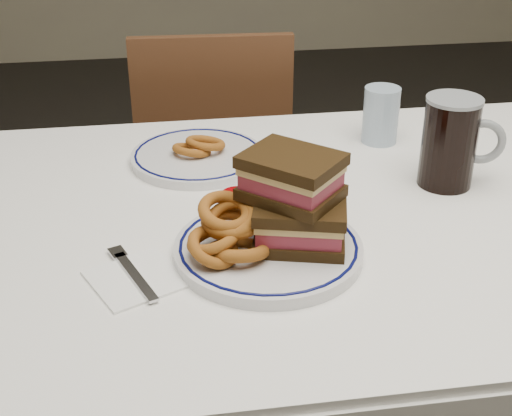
{
  "coord_description": "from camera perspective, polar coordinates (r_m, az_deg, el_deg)",
  "views": [
    {
      "loc": [
        -0.31,
        -0.99,
        1.3
      ],
      "look_at": [
        -0.18,
        -0.09,
        0.81
      ],
      "focal_mm": 50.0,
      "sensor_mm": 36.0,
      "label": 1
    }
  ],
  "objects": [
    {
      "name": "beer_mug",
      "position": [
        1.26,
        15.35,
        5.16
      ],
      "size": [
        0.14,
        0.09,
        0.16
      ],
      "color": "black",
      "rests_on": "dining_table"
    },
    {
      "name": "ketchup_ramekin",
      "position": [
        1.1,
        -1.5,
        0.47
      ],
      "size": [
        0.06,
        0.06,
        0.04
      ],
      "color": "silver",
      "rests_on": "main_plate"
    },
    {
      "name": "main_plate",
      "position": [
        1.03,
        0.98,
        -3.29
      ],
      "size": [
        0.27,
        0.27,
        0.02
      ],
      "color": "silver",
      "rests_on": "dining_table"
    },
    {
      "name": "water_glass",
      "position": [
        1.42,
        9.95,
        7.33
      ],
      "size": [
        0.07,
        0.07,
        0.11
      ],
      "primitive_type": "cylinder",
      "color": "#9DB4CB",
      "rests_on": "dining_table"
    },
    {
      "name": "onion_rings_far",
      "position": [
        1.33,
        -4.6,
        4.93
      ],
      "size": [
        0.1,
        0.08,
        0.05
      ],
      "color": "brown",
      "rests_on": "far_plate"
    },
    {
      "name": "far_plate",
      "position": [
        1.33,
        -4.67,
        4.14
      ],
      "size": [
        0.25,
        0.25,
        0.02
      ],
      "color": "silver",
      "rests_on": "dining_table"
    },
    {
      "name": "onion_rings_main",
      "position": [
        1.0,
        -2.35,
        -1.95
      ],
      "size": [
        0.12,
        0.12,
        0.1
      ],
      "color": "brown",
      "rests_on": "main_plate"
    },
    {
      "name": "reuben_sandwich",
      "position": [
        1.01,
        3.2,
        0.64
      ],
      "size": [
        0.17,
        0.16,
        0.13
      ],
      "color": "black",
      "rests_on": "main_plate"
    },
    {
      "name": "dining_table",
      "position": [
        1.23,
        7.43,
        -4.24
      ],
      "size": [
        1.27,
        0.87,
        0.75
      ],
      "color": "white",
      "rests_on": "floor"
    },
    {
      "name": "napkin_fork",
      "position": [
        1.0,
        -9.65,
        -5.49
      ],
      "size": [
        0.15,
        0.16,
        0.01
      ],
      "color": "white",
      "rests_on": "dining_table"
    },
    {
      "name": "chair_far",
      "position": [
        1.98,
        -3.45,
        3.34
      ],
      "size": [
        0.42,
        0.42,
        0.86
      ],
      "color": "#4D3019",
      "rests_on": "floor"
    }
  ]
}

